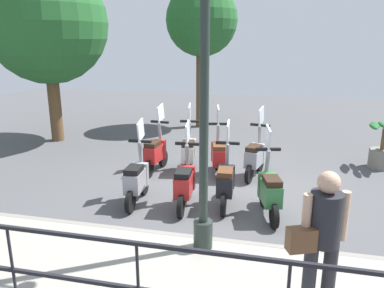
{
  "coord_description": "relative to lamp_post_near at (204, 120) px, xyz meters",
  "views": [
    {
      "loc": [
        -6.99,
        -1.15,
        2.95
      ],
      "look_at": [
        0.2,
        0.5,
        0.9
      ],
      "focal_mm": 35.0,
      "sensor_mm": 36.0,
      "label": 1
    }
  ],
  "objects": [
    {
      "name": "tree_distant",
      "position": [
        8.15,
        1.7,
        1.58
      ],
      "size": [
        2.38,
        2.38,
        4.79
      ],
      "color": "brown",
      "rests_on": "ground_plane"
    },
    {
      "name": "promenade_walkway",
      "position": [
        -0.75,
        0.25,
        -1.89
      ],
      "size": [
        2.2,
        20.0,
        0.15
      ],
      "color": "gray",
      "rests_on": "ground_plane"
    },
    {
      "name": "ground_plane",
      "position": [
        2.4,
        0.25,
        -1.96
      ],
      "size": [
        28.0,
        28.0,
        0.0
      ],
      "primitive_type": "plane",
      "color": "#4C4C4F"
    },
    {
      "name": "potted_palm",
      "position": [
        4.72,
        -3.39,
        -1.52
      ],
      "size": [
        1.06,
        0.66,
        1.05
      ],
      "color": "slate",
      "rests_on": "ground_plane"
    },
    {
      "name": "scooter_far_2",
      "position": [
        3.43,
        1.03,
        -1.48
      ],
      "size": [
        1.23,
        0.46,
        1.54
      ],
      "rotation": [
        0.0,
        0.0,
        0.15
      ],
      "color": "black",
      "rests_on": "ground_plane"
    },
    {
      "name": "pedestrian_with_bag",
      "position": [
        -1.03,
        -1.41,
        -0.88
      ],
      "size": [
        0.47,
        0.61,
        1.59
      ],
      "rotation": [
        0.0,
        0.0,
        0.39
      ],
      "color": "#28282D",
      "rests_on": "promenade_walkway"
    },
    {
      "name": "scooter_far_3",
      "position": [
        3.21,
        1.75,
        -1.48
      ],
      "size": [
        1.23,
        0.44,
        1.54
      ],
      "rotation": [
        0.0,
        0.0,
        -0.1
      ],
      "color": "black",
      "rests_on": "ground_plane"
    },
    {
      "name": "scooter_near_0",
      "position": [
        1.48,
        -0.86,
        -1.48
      ],
      "size": [
        1.21,
        0.52,
        1.54
      ],
      "rotation": [
        0.0,
        0.0,
        0.25
      ],
      "color": "black",
      "rests_on": "ground_plane"
    },
    {
      "name": "lamp_post_near",
      "position": [
        0.0,
        0.0,
        0.0
      ],
      "size": [
        0.26,
        0.9,
        4.11
      ],
      "color": "#232D28",
      "rests_on": "promenade_walkway"
    },
    {
      "name": "scooter_far_0",
      "position": [
        3.38,
        -0.5,
        -1.48
      ],
      "size": [
        1.22,
        0.5,
        1.54
      ],
      "rotation": [
        0.0,
        0.0,
        -0.23
      ],
      "color": "black",
      "rests_on": "ground_plane"
    },
    {
      "name": "fence_railing",
      "position": [
        -1.8,
        0.25,
        -1.06
      ],
      "size": [
        0.04,
        16.03,
        1.07
      ],
      "color": "black",
      "rests_on": "promenade_walkway"
    },
    {
      "name": "scooter_near_2",
      "position": [
        1.51,
        0.64,
        -1.48
      ],
      "size": [
        1.23,
        0.44,
        1.54
      ],
      "rotation": [
        0.0,
        0.0,
        0.07
      ],
      "color": "black",
      "rests_on": "ground_plane"
    },
    {
      "name": "scooter_near_3",
      "position": [
        1.49,
        1.55,
        -1.48
      ],
      "size": [
        1.23,
        0.44,
        1.54
      ],
      "rotation": [
        0.0,
        0.0,
        0.05
      ],
      "color": "black",
      "rests_on": "ground_plane"
    },
    {
      "name": "scooter_near_1",
      "position": [
        1.73,
        -0.07,
        -1.48
      ],
      "size": [
        1.23,
        0.44,
        1.54
      ],
      "rotation": [
        0.0,
        0.0,
        0.06
      ],
      "color": "black",
      "rests_on": "ground_plane"
    },
    {
      "name": "tree_large",
      "position": [
        5.28,
        5.57,
        1.44
      ],
      "size": [
        3.42,
        3.42,
        5.13
      ],
      "color": "brown",
      "rests_on": "ground_plane"
    },
    {
      "name": "scooter_far_1",
      "position": [
        3.31,
        0.31,
        -1.48
      ],
      "size": [
        1.22,
        0.5,
        1.54
      ],
      "rotation": [
        0.0,
        0.0,
        0.22
      ],
      "color": "black",
      "rests_on": "ground_plane"
    }
  ]
}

